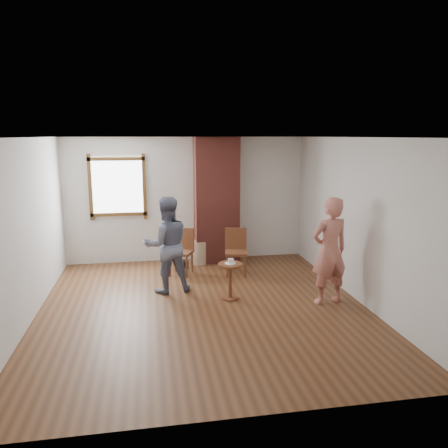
# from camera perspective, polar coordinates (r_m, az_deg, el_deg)

# --- Properties ---
(ground) EXTENTS (5.50, 5.50, 0.00)m
(ground) POSITION_cam_1_polar(r_m,az_deg,el_deg) (6.92, -2.70, -10.83)
(ground) COLOR brown
(ground) RESTS_ON ground
(room_shell) EXTENTS (5.04, 5.52, 2.62)m
(room_shell) POSITION_cam_1_polar(r_m,az_deg,el_deg) (7.05, -3.91, 4.80)
(room_shell) COLOR silver
(room_shell) RESTS_ON ground
(brick_chimney) EXTENTS (0.90, 0.50, 2.60)m
(brick_chimney) POSITION_cam_1_polar(r_m,az_deg,el_deg) (9.06, -0.99, 3.08)
(brick_chimney) COLOR brown
(brick_chimney) RESTS_ON ground
(stoneware_crock) EXTENTS (0.42, 0.42, 0.48)m
(stoneware_crock) POSITION_cam_1_polar(r_m,az_deg,el_deg) (9.13, -3.20, -3.67)
(stoneware_crock) COLOR tan
(stoneware_crock) RESTS_ON ground
(dark_pot) EXTENTS (0.14, 0.14, 0.14)m
(dark_pot) POSITION_cam_1_polar(r_m,az_deg,el_deg) (8.89, -5.09, -5.28)
(dark_pot) COLOR black
(dark_pot) RESTS_ON ground
(dining_chair_left) EXTENTS (0.54, 0.54, 0.88)m
(dining_chair_left) POSITION_cam_1_polar(r_m,az_deg,el_deg) (8.42, -5.48, -3.23)
(dining_chair_left) COLOR brown
(dining_chair_left) RESTS_ON ground
(dining_chair_right) EXTENTS (0.48, 0.48, 0.88)m
(dining_chair_right) POSITION_cam_1_polar(r_m,az_deg,el_deg) (8.36, 1.56, -3.27)
(dining_chair_right) COLOR brown
(dining_chair_right) RESTS_ON ground
(side_table) EXTENTS (0.40, 0.40, 0.60)m
(side_table) POSITION_cam_1_polar(r_m,az_deg,el_deg) (7.12, 0.82, -6.71)
(side_table) COLOR brown
(side_table) RESTS_ON ground
(cake_plate) EXTENTS (0.18, 0.18, 0.01)m
(cake_plate) POSITION_cam_1_polar(r_m,az_deg,el_deg) (7.06, 0.82, -5.16)
(cake_plate) COLOR white
(cake_plate) RESTS_ON side_table
(cake_slice) EXTENTS (0.08, 0.07, 0.06)m
(cake_slice) POSITION_cam_1_polar(r_m,az_deg,el_deg) (7.05, 0.90, -4.89)
(cake_slice) COLOR white
(cake_slice) RESTS_ON cake_plate
(man) EXTENTS (0.89, 0.75, 1.64)m
(man) POSITION_cam_1_polar(r_m,az_deg,el_deg) (7.41, -7.49, -2.72)
(man) COLOR #131835
(man) RESTS_ON ground
(person_pink) EXTENTS (0.68, 0.51, 1.71)m
(person_pink) POSITION_cam_1_polar(r_m,az_deg,el_deg) (7.03, 13.60, -3.44)
(person_pink) COLOR #CA7465
(person_pink) RESTS_ON ground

